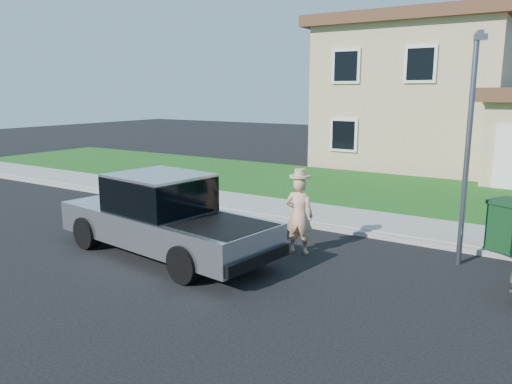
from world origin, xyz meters
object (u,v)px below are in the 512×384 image
Objects in this scene: pickup_truck at (164,218)px; street_lamp at (469,137)px; woman at (299,214)px; trash_bin at (508,225)px.

pickup_truck is 1.21× the size of street_lamp.
street_lamp reaches higher than woman.
pickup_truck is at bearing -123.20° from trash_bin.
woman reaches higher than trash_bin.
street_lamp is at bearing 33.63° from pickup_truck.
pickup_truck is 2.98× the size of woman.
street_lamp reaches higher than pickup_truck.
trash_bin is at bearing -160.69° from woman.
trash_bin is at bearing 40.25° from street_lamp.
pickup_truck reaches higher than trash_bin.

